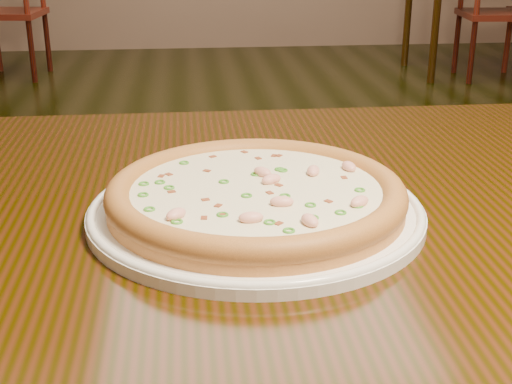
{
  "coord_description": "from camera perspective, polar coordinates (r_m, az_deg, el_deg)",
  "views": [
    {
      "loc": [
        -0.45,
        -1.57,
        1.06
      ],
      "look_at": [
        -0.38,
        -0.87,
        0.78
      ],
      "focal_mm": 50.0,
      "sensor_mm": 36.0,
      "label": 1
    }
  ],
  "objects": [
    {
      "name": "hero_table",
      "position": [
        0.87,
        7.56,
        -6.4
      ],
      "size": [
        1.2,
        0.8,
        0.75
      ],
      "color": "black",
      "rests_on": "ground"
    },
    {
      "name": "ground",
      "position": [
        1.94,
        8.73,
        -11.85
      ],
      "size": [
        9.0,
        9.0,
        0.0
      ],
      "primitive_type": "plane",
      "color": "black"
    },
    {
      "name": "chair_c",
      "position": [
        5.14,
        17.94,
        13.47
      ],
      "size": [
        0.45,
        0.45,
        0.95
      ],
      "color": "#57201B",
      "rests_on": "ground"
    },
    {
      "name": "pizza",
      "position": [
        0.76,
        0.01,
        -0.21
      ],
      "size": [
        0.32,
        0.32,
        0.03
      ],
      "color": "#CA833C",
      "rests_on": "plate"
    },
    {
      "name": "chair_b",
      "position": [
        5.21,
        -18.53,
        13.49
      ],
      "size": [
        0.47,
        0.47,
        0.95
      ],
      "color": "#57201B",
      "rests_on": "ground"
    },
    {
      "name": "plate",
      "position": [
        0.76,
        0.0,
        -1.49
      ],
      "size": [
        0.36,
        0.36,
        0.02
      ],
      "color": "white",
      "rests_on": "hero_table"
    }
  ]
}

